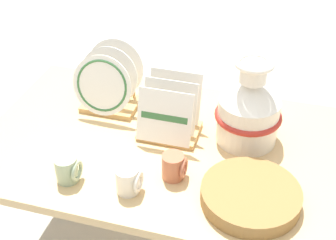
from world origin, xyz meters
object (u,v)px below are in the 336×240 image
(mug_cream_glaze, at_px, (129,181))
(mug_terracotta_glaze, at_px, (174,167))
(mug_sage_glaze, at_px, (68,169))
(dish_rack_round_plates, at_px, (108,87))
(dish_rack_square_plates, at_px, (170,118))
(wicker_charger_stack, at_px, (251,196))
(ceramic_vase, at_px, (249,109))

(mug_cream_glaze, distance_m, mug_terracotta_glaze, 0.16)
(mug_sage_glaze, bearing_deg, mug_terracotta_glaze, 18.22)
(dish_rack_round_plates, distance_m, dish_rack_square_plates, 0.30)
(mug_cream_glaze, bearing_deg, dish_rack_round_plates, 118.92)
(dish_rack_square_plates, bearing_deg, wicker_charger_stack, -38.67)
(wicker_charger_stack, bearing_deg, mug_sage_glaze, -173.78)
(dish_rack_round_plates, distance_m, mug_terracotta_glaze, 0.50)
(dish_rack_round_plates, bearing_deg, wicker_charger_stack, -30.73)
(mug_cream_glaze, relative_size, mug_terracotta_glaze, 1.00)
(ceramic_vase, height_order, mug_sage_glaze, ceramic_vase)
(ceramic_vase, relative_size, mug_terracotta_glaze, 3.60)
(dish_rack_round_plates, height_order, mug_sage_glaze, dish_rack_round_plates)
(wicker_charger_stack, bearing_deg, dish_rack_round_plates, 149.27)
(ceramic_vase, relative_size, dish_rack_square_plates, 1.51)
(wicker_charger_stack, height_order, mug_sage_glaze, mug_sage_glaze)
(wicker_charger_stack, bearing_deg, mug_terracotta_glaze, 170.26)
(dish_rack_round_plates, xyz_separation_m, dish_rack_square_plates, (0.29, -0.10, -0.03))
(dish_rack_square_plates, distance_m, mug_cream_glaze, 0.34)
(dish_rack_round_plates, distance_m, mug_cream_glaze, 0.50)
(dish_rack_round_plates, relative_size, mug_sage_glaze, 2.80)
(ceramic_vase, distance_m, mug_terracotta_glaze, 0.36)
(dish_rack_square_plates, xyz_separation_m, mug_terracotta_glaze, (0.08, -0.23, -0.02))
(dish_rack_square_plates, height_order, mug_terracotta_glaze, dish_rack_square_plates)
(dish_rack_round_plates, relative_size, mug_terracotta_glaze, 2.80)
(mug_sage_glaze, bearing_deg, dish_rack_square_plates, 53.09)
(dish_rack_round_plates, xyz_separation_m, mug_cream_glaze, (0.24, -0.44, -0.05))
(dish_rack_square_plates, bearing_deg, dish_rack_round_plates, 161.04)
(mug_sage_glaze, distance_m, mug_terracotta_glaze, 0.36)
(mug_terracotta_glaze, bearing_deg, ceramic_vase, 53.66)
(ceramic_vase, bearing_deg, dish_rack_round_plates, 174.81)
(mug_sage_glaze, xyz_separation_m, mug_terracotta_glaze, (0.34, 0.11, 0.00))
(ceramic_vase, relative_size, wicker_charger_stack, 1.04)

